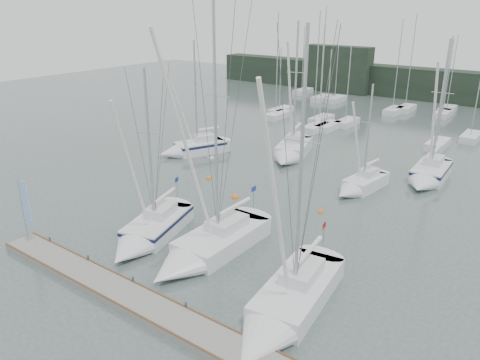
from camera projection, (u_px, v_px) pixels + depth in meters
name	position (u px, v px, depth m)	size (l,w,h in m)	color
ground	(207.00, 268.00, 28.27)	(160.00, 160.00, 0.00)	#475753
dock	(145.00, 306.00, 24.42)	(24.00, 2.00, 0.40)	slate
far_treeline	(458.00, 87.00, 74.13)	(90.00, 4.00, 5.00)	black
far_building_left	(337.00, 69.00, 83.15)	(12.00, 3.00, 8.00)	black
mast_forest	(441.00, 123.00, 60.50)	(54.81, 26.66, 14.83)	silver
sailboat_near_left	(146.00, 234.00, 31.17)	(4.90, 8.61, 12.30)	silver
sailboat_near_center	(201.00, 252.00, 29.00)	(3.20, 9.98, 17.07)	silver
sailboat_near_right	(282.00, 312.00, 23.35)	(4.05, 10.38, 15.24)	silver
sailboat_mid_a	(190.00, 149.00, 49.31)	(5.33, 7.64, 12.40)	silver
sailboat_mid_b	(290.00, 152.00, 47.96)	(4.96, 8.55, 14.32)	silver
sailboat_mid_c	(358.00, 186.00, 39.51)	(2.98, 6.37, 9.65)	silver
sailboat_mid_d	(428.00, 176.00, 41.51)	(3.02, 7.74, 13.16)	silver
buoy_a	(235.00, 198.00, 38.50)	(0.60, 0.60, 0.60)	orange
buoy_b	(321.00, 212.00, 35.85)	(0.48, 0.48, 0.48)	orange
buoy_c	(209.00, 179.00, 42.66)	(0.50, 0.50, 0.50)	orange
dock_banner	(25.00, 206.00, 29.67)	(0.65, 0.21, 4.34)	#A9ACB1
seagull	(212.00, 158.00, 29.79)	(0.88, 0.45, 0.18)	white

